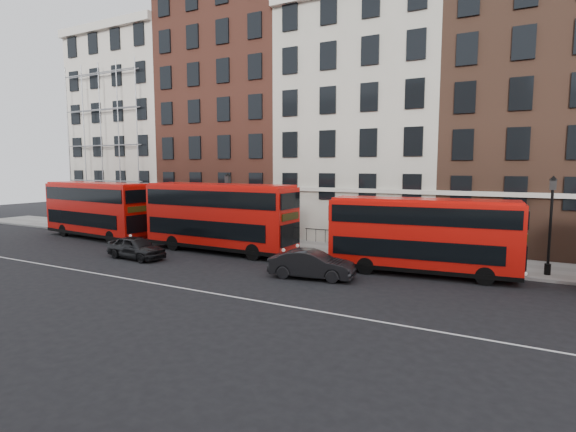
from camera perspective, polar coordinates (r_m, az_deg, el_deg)
The scene contains 13 objects.
ground at distance 22.85m, azimuth -4.71°, elevation -8.82°, with size 120.00×120.00×0.00m, color black.
pavement at distance 31.89m, azimuth 5.77°, elevation -4.32°, with size 80.00×5.00×0.15m, color gray.
kerb at distance 29.65m, azimuth 3.87°, elevation -5.12°, with size 80.00×0.30×0.16m, color gray.
road_centre_line at distance 21.27m, azimuth -7.72°, elevation -10.00°, with size 70.00×0.12×0.01m, color white.
building_terrace at distance 38.58m, azimuth 9.90°, elevation 12.62°, with size 64.00×11.95×22.00m.
bus_a at distance 40.45m, azimuth -23.14°, elevation 0.90°, with size 11.19×3.69×4.62m.
bus_b at distance 31.50m, azimuth -8.78°, elevation 0.05°, with size 11.36×2.93×4.75m.
bus_c at distance 25.64m, azimuth 16.58°, elevation -2.23°, with size 10.22×3.43×4.21m.
car_rear at distance 30.71m, azimuth -18.73°, elevation -3.81°, with size 1.72×4.28×1.46m, color black.
car_front at distance 24.12m, azimuth 3.03°, elevation -6.15°, with size 1.59×4.56×1.50m, color black.
lamp_post_left at distance 33.58m, azimuth -7.62°, elevation 1.36°, with size 0.44×0.44×5.33m.
lamp_post_right at distance 27.65m, azimuth 30.38°, elevation -0.52°, with size 0.44×0.44×5.33m.
iron_railings at distance 33.80m, azimuth 7.24°, elevation -2.75°, with size 6.60×0.06×1.00m, color black, non-canonical shape.
Camera 1 is at (12.19, -18.37, 5.98)m, focal length 28.00 mm.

